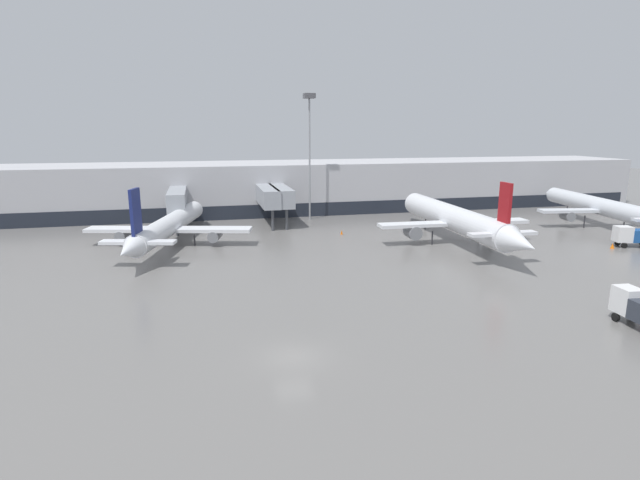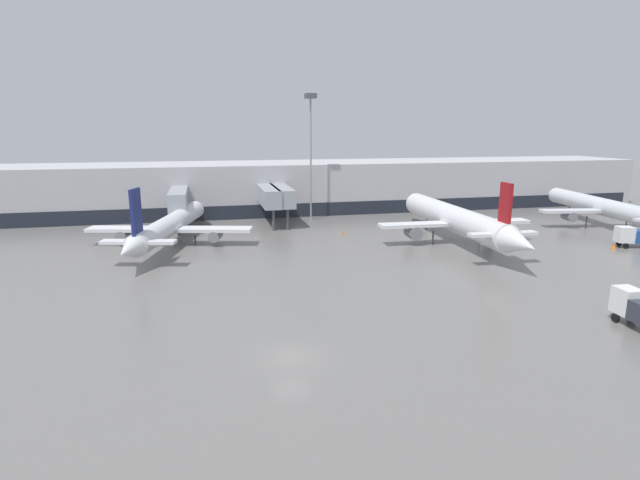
# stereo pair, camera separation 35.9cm
# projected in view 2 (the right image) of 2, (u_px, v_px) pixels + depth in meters

# --- Properties ---
(ground_plane) EXTENTS (320.00, 320.00, 0.00)m
(ground_plane) POSITION_uv_depth(u_px,v_px,m) (291.00, 357.00, 33.90)
(ground_plane) COLOR slate
(terminal_building) EXTENTS (160.00, 28.16, 9.00)m
(terminal_building) POSITION_uv_depth(u_px,v_px,m) (233.00, 188.00, 91.69)
(terminal_building) COLOR #B2B2B7
(terminal_building) RESTS_ON ground_plane
(parked_jet_1) EXTENTS (21.80, 31.97, 8.84)m
(parked_jet_1) POSITION_uv_depth(u_px,v_px,m) (169.00, 226.00, 65.99)
(parked_jet_1) COLOR silver
(parked_jet_1) RESTS_ON ground_plane
(parked_jet_2) EXTENTS (21.15, 35.93, 9.39)m
(parked_jet_2) POSITION_uv_depth(u_px,v_px,m) (455.00, 219.00, 67.18)
(parked_jet_2) COLOR silver
(parked_jet_2) RESTS_ON ground_plane
(parked_jet_3) EXTENTS (20.40, 35.53, 9.17)m
(parked_jet_3) POSITION_uv_depth(u_px,v_px,m) (605.00, 208.00, 77.99)
(parked_jet_3) COLOR silver
(parked_jet_3) RESTS_ON ground_plane
(service_truck_1) EXTENTS (2.04, 5.23, 2.83)m
(service_truck_1) POSITION_uv_depth(u_px,v_px,m) (640.00, 310.00, 38.32)
(service_truck_1) COLOR #2D333D
(service_truck_1) RESTS_ON ground_plane
(service_truck_2) EXTENTS (5.41, 3.04, 2.73)m
(service_truck_2) POSITION_uv_depth(u_px,v_px,m) (636.00, 236.00, 64.85)
(service_truck_2) COLOR #19478C
(service_truck_2) RESTS_ON ground_plane
(traffic_cone_0) EXTENTS (0.37, 0.37, 0.64)m
(traffic_cone_0) POSITION_uv_depth(u_px,v_px,m) (342.00, 232.00, 73.05)
(traffic_cone_0) COLOR orange
(traffic_cone_0) RESTS_ON ground_plane
(traffic_cone_1) EXTENTS (0.51, 0.51, 0.74)m
(traffic_cone_1) POSITION_uv_depth(u_px,v_px,m) (614.00, 246.00, 64.18)
(traffic_cone_1) COLOR orange
(traffic_cone_1) RESTS_ON ground_plane
(apron_light_mast_1) EXTENTS (1.80, 1.80, 20.77)m
(apron_light_mast_1) POSITION_uv_depth(u_px,v_px,m) (311.00, 123.00, 81.98)
(apron_light_mast_1) COLOR gray
(apron_light_mast_1) RESTS_ON ground_plane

